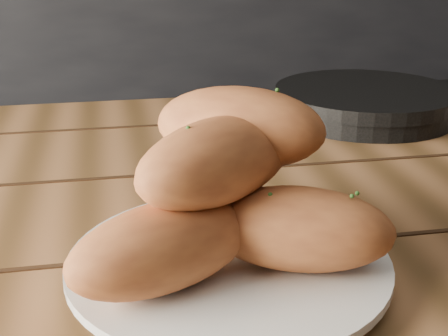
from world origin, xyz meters
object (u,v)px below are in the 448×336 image
(table, at_px, (372,271))
(skillet, at_px, (366,102))
(plate, at_px, (228,265))
(bread_rolls, at_px, (226,192))

(table, relative_size, skillet, 3.47)
(table, xyz_separation_m, skillet, (0.10, 0.29, 0.12))
(skillet, bearing_deg, plate, -125.02)
(table, xyz_separation_m, plate, (-0.20, -0.14, 0.11))
(plate, distance_m, bread_rolls, 0.07)
(skillet, bearing_deg, bread_rolls, -125.36)
(table, distance_m, bread_rolls, 0.30)
(plate, height_order, bread_rolls, bread_rolls)
(plate, bearing_deg, bread_rolls, 117.07)
(table, bearing_deg, bread_rolls, -145.37)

